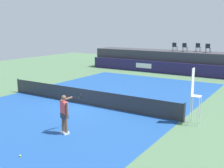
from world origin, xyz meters
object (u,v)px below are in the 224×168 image
spectator_chair_left (185,47)px  tennis_ball (20,156)px  spectator_chair_right (208,48)px  tennis_player (65,113)px  net_post_far (184,113)px  net_post_near (18,85)px  spectator_chair_far_left (175,46)px  spectator_chair_center (198,47)px  umpire_chair (194,92)px

spectator_chair_left → tennis_ball: (1.11, -21.88, -2.66)m
spectator_chair_right → tennis_player: bearing=-93.9°
net_post_far → tennis_player: bearing=-132.8°
net_post_far → net_post_near: bearing=180.0°
net_post_far → tennis_ball: net_post_far is taller
spectator_chair_far_left → spectator_chair_left: 1.15m
spectator_chair_center → net_post_far: (3.78, -15.51, -2.19)m
net_post_far → tennis_ball: (-3.86, -6.93, -0.46)m
spectator_chair_left → net_post_far: bearing=-71.6°
net_post_far → tennis_player: (-3.99, -4.31, 0.46)m
spectator_chair_far_left → umpire_chair: size_ratio=0.32×
net_post_near → spectator_chair_right: bearing=57.1°
spectator_chair_left → net_post_near: bearing=-116.4°
spectator_chair_left → spectator_chair_center: same height
spectator_chair_center → tennis_player: bearing=-90.6°
tennis_player → tennis_ball: size_ratio=26.03×
umpire_chair → net_post_far: size_ratio=2.76×
spectator_chair_left → spectator_chair_center: size_ratio=1.00×
spectator_chair_center → tennis_ball: 22.60m
spectator_chair_left → spectator_chair_right: bearing=1.1°
umpire_chair → tennis_player: umpire_chair is taller
umpire_chair → net_post_far: 1.17m
spectator_chair_center → tennis_player: spectator_chair_center is taller
tennis_player → spectator_chair_center: bearing=89.4°
spectator_chair_far_left → tennis_player: (2.12, -19.44, -1.73)m
spectator_chair_far_left → net_post_far: size_ratio=0.89×
umpire_chair → tennis_player: 6.20m
spectator_chair_left → net_post_far: (4.98, -14.95, -2.19)m
spectator_chair_far_left → net_post_near: (-6.29, -15.12, -2.19)m
spectator_chair_right → tennis_ball: 22.12m
net_post_far → spectator_chair_right: bearing=100.2°
spectator_chair_center → spectator_chair_right: 1.21m
net_post_far → tennis_ball: size_ratio=14.71×
spectator_chair_right → net_post_near: 18.00m
spectator_chair_right → net_post_far: (2.69, -14.99, -2.19)m
spectator_chair_center → spectator_chair_left: bearing=-154.8°
spectator_chair_right → tennis_ball: spectator_chair_right is taller
net_post_far → spectator_chair_center: bearing=103.7°
spectator_chair_center → net_post_near: 17.88m
umpire_chair → tennis_ball: (-4.28, -6.93, -1.55)m
spectator_chair_far_left → umpire_chair: spectator_chair_far_left is taller
spectator_chair_right → tennis_player: spectator_chair_right is taller
spectator_chair_far_left → net_post_near: spectator_chair_far_left is taller
spectator_chair_center → umpire_chair: bearing=-74.9°
net_post_far → umpire_chair: bearing=-0.6°
umpire_chair → net_post_near: bearing=180.0°
spectator_chair_left → net_post_far: 15.91m
spectator_chair_far_left → umpire_chair: 16.52m
spectator_chair_left → tennis_ball: size_ratio=13.06×
spectator_chair_left → net_post_far: size_ratio=0.89×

